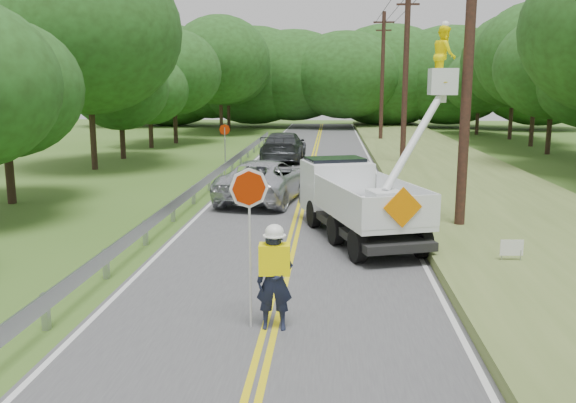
{
  "coord_description": "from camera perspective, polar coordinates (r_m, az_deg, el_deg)",
  "views": [
    {
      "loc": [
        1.08,
        -9.06,
        4.42
      ],
      "look_at": [
        0.0,
        6.0,
        1.5
      ],
      "focal_mm": 37.43,
      "sensor_mm": 36.0,
      "label": 1
    }
  ],
  "objects": [
    {
      "name": "tall_grass_verge",
      "position": [
        24.21,
        18.43,
        0.22
      ],
      "size": [
        7.0,
        96.0,
        0.3
      ],
      "primitive_type": "cube",
      "color": "#596D32",
      "rests_on": "ground"
    },
    {
      "name": "treeline_left",
      "position": [
        41.61,
        -12.19,
        12.81
      ],
      "size": [
        11.99,
        55.85,
        11.5
      ],
      "color": "#332319",
      "rests_on": "ground"
    },
    {
      "name": "utility_poles",
      "position": [
        26.38,
        12.96,
        12.52
      ],
      "size": [
        1.6,
        43.3,
        10.0
      ],
      "color": "black",
      "rests_on": "ground"
    },
    {
      "name": "bucket_truck",
      "position": [
        18.24,
        6.71,
        1.45
      ],
      "size": [
        4.61,
        6.39,
        6.09
      ],
      "color": "black",
      "rests_on": "road"
    },
    {
      "name": "guardrail",
      "position": [
        24.81,
        -7.81,
        1.87
      ],
      "size": [
        0.18,
        48.0,
        0.77
      ],
      "color": "#A0A2A8",
      "rests_on": "ground"
    },
    {
      "name": "flagger",
      "position": [
        10.95,
        -1.35,
        -6.82
      ],
      "size": [
        1.13,
        0.47,
        2.98
      ],
      "color": "#191E33",
      "rests_on": "road"
    },
    {
      "name": "road",
      "position": [
        23.5,
        1.4,
        0.13
      ],
      "size": [
        7.2,
        96.0,
        0.03
      ],
      "color": "#474749",
      "rests_on": "ground"
    },
    {
      "name": "ground",
      "position": [
        10.14,
        -2.51,
        -14.91
      ],
      "size": [
        140.0,
        140.0,
        0.0
      ],
      "primitive_type": "plane",
      "color": "#365C19",
      "rests_on": "ground"
    },
    {
      "name": "treeline_horizon",
      "position": [
        65.52,
        3.38,
        11.87
      ],
      "size": [
        55.42,
        14.52,
        11.11
      ],
      "color": "#213F16",
      "rests_on": "ground"
    },
    {
      "name": "stop_sign_permanent",
      "position": [
        30.28,
        -6.02,
        5.7
      ],
      "size": [
        0.54,
        0.07,
        2.54
      ],
      "color": "#A0A2A8",
      "rests_on": "ground"
    },
    {
      "name": "yard_sign",
      "position": [
        15.36,
        20.47,
        -4.24
      ],
      "size": [
        0.55,
        0.06,
        0.8
      ],
      "color": "white",
      "rests_on": "ground"
    },
    {
      "name": "suv_silver",
      "position": [
        23.31,
        -2.23,
        2.05
      ],
      "size": [
        3.53,
        6.1,
        1.6
      ],
      "primitive_type": "imported",
      "rotation": [
        0.0,
        0.0,
        2.98
      ],
      "color": "silver",
      "rests_on": "road"
    },
    {
      "name": "suv_darkgrey",
      "position": [
        35.75,
        -0.41,
        5.25
      ],
      "size": [
        2.51,
        5.93,
        1.71
      ],
      "primitive_type": "imported",
      "rotation": [
        0.0,
        0.0,
        3.12
      ],
      "color": "#34373B",
      "rests_on": "road"
    }
  ]
}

